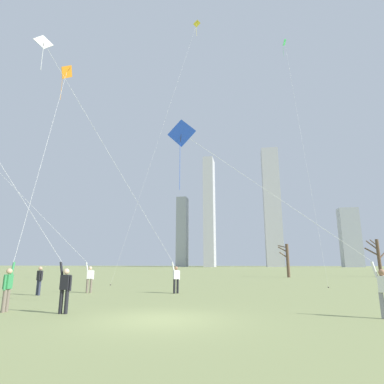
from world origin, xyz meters
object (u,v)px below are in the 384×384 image
Objects in this scene: kite_flyer_foreground_right_white at (161,251)px; bare_tree_right_of_center at (287,259)px; kite_flyer_midfield_center_purple at (76,262)px; distant_kite_high_overhead_green at (288,62)px; bystander_watching_nearby at (39,279)px; bare_tree_left_of_center at (378,256)px; distant_kite_low_near_trees_yellow at (186,56)px; kite_flyer_foreground_left_blue at (321,242)px; kite_flyer_midfield_right_pink at (31,228)px; kite_flyer_far_back_orange at (23,231)px.

kite_flyer_foreground_right_white is 27.12m from bare_tree_right_of_center.
kite_flyer_midfield_center_purple is 27.79m from distant_kite_high_overhead_green.
bystander_watching_nearby is 0.38× the size of bare_tree_right_of_center.
kite_flyer_midfield_center_purple is 40.86m from bare_tree_left_of_center.
kite_flyer_foreground_left_blue is at bearing -62.50° from distant_kite_low_near_trees_yellow.
kite_flyer_foreground_right_white reaches higher than bare_tree_right_of_center.
kite_flyer_foreground_right_white reaches higher than bystander_watching_nearby.
bystander_watching_nearby is 0.06× the size of distant_kite_low_near_trees_yellow.
kite_flyer_midfield_center_purple is 1.75× the size of bare_tree_left_of_center.
kite_flyer_midfield_right_pink is at bearing -58.85° from bystander_watching_nearby.
kite_flyer_foreground_left_blue is 15.63m from bystander_watching_nearby.
distant_kite_high_overhead_green reaches higher than kite_flyer_foreground_right_white.
distant_kite_high_overhead_green is 29.57m from bare_tree_left_of_center.
distant_kite_high_overhead_green is 0.91× the size of distant_kite_low_near_trees_yellow.
kite_flyer_far_back_orange is at bearing -178.79° from kite_flyer_foreground_left_blue.
distant_kite_high_overhead_green is (2.08, 17.42, 19.49)m from kite_flyer_foreground_left_blue.
bare_tree_right_of_center is 0.84× the size of bare_tree_left_of_center.
kite_flyer_midfield_center_purple is 23.95m from distant_kite_low_near_trees_yellow.
kite_flyer_midfield_right_pink reaches higher than kite_flyer_far_back_orange.
kite_flyer_foreground_left_blue is 31.62m from bare_tree_right_of_center.
kite_flyer_midfield_right_pink is 7.12m from bystander_watching_nearby.
kite_flyer_foreground_left_blue is 0.30× the size of distant_kite_low_near_trees_yellow.
bare_tree_left_of_center reaches higher than bystander_watching_nearby.
kite_flyer_foreground_left_blue is at bearing -17.79° from bystander_watching_nearby.
distant_kite_low_near_trees_yellow is 5.41× the size of bare_tree_left_of_center.
kite_flyer_foreground_left_blue is at bearing -38.93° from kite_flyer_foreground_right_white.
bystander_watching_nearby is at bearing 162.21° from kite_flyer_foreground_left_blue.
bare_tree_left_of_center is (14.94, 35.71, 0.14)m from kite_flyer_foreground_left_blue.
kite_flyer_far_back_orange is 3.40× the size of bare_tree_right_of_center.
kite_flyer_midfield_center_purple reaches higher than bystander_watching_nearby.
kite_flyer_far_back_orange is 45.10m from bare_tree_left_of_center.
kite_flyer_midfield_right_pink is at bearing -125.54° from bare_tree_left_of_center.
kite_flyer_midfield_right_pink reaches higher than bare_tree_left_of_center.
bare_tree_left_of_center is at bearing 54.46° from kite_flyer_midfield_right_pink.
kite_flyer_far_back_orange is 29.59m from distant_kite_high_overhead_green.
kite_flyer_midfield_center_purple is at bearing 100.21° from kite_flyer_far_back_orange.
kite_flyer_far_back_orange is at bearing -122.87° from kite_flyer_foreground_right_white.
kite_flyer_midfield_right_pink is 29.60m from distant_kite_high_overhead_green.
kite_flyer_foreground_left_blue reaches higher than bare_tree_left_of_center.
bare_tree_left_of_center is at bearing 54.90° from distant_kite_high_overhead_green.
distant_kite_high_overhead_green is 4.92× the size of bare_tree_left_of_center.
bystander_watching_nearby is (-6.84, -1.67, -1.66)m from kite_flyer_foreground_right_white.
kite_flyer_midfield_center_purple is at bearing 154.77° from kite_flyer_foreground_left_blue.
distant_kite_low_near_trees_yellow is at bearing -124.55° from bare_tree_right_of_center.
bare_tree_right_of_center is at bearing 67.83° from kite_flyer_foreground_right_white.
kite_flyer_midfield_center_purple is at bearing 49.96° from bystander_watching_nearby.
kite_flyer_foreground_right_white is 0.90× the size of kite_flyer_midfield_right_pink.
kite_flyer_foreground_left_blue is 11.37m from kite_flyer_midfield_right_pink.
distant_kite_low_near_trees_yellow reaches higher than kite_flyer_far_back_orange.
kite_flyer_midfield_right_pink is 45.15m from bare_tree_left_of_center.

